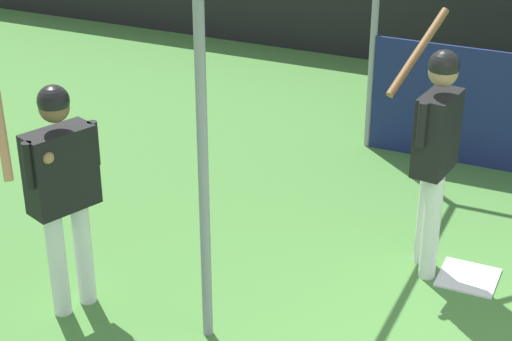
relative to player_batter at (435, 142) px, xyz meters
name	(u,v)px	position (x,y,z in m)	size (l,w,h in m)	color
home_plate	(468,277)	(0.36, -0.01, -1.08)	(0.44, 0.44, 0.02)	white
player_batter	(435,142)	(0.00, 0.00, 0.00)	(0.53, 0.90, 1.93)	white
player_waiting	(61,180)	(-2.18, -1.60, -0.04)	(0.56, 0.85, 2.06)	white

